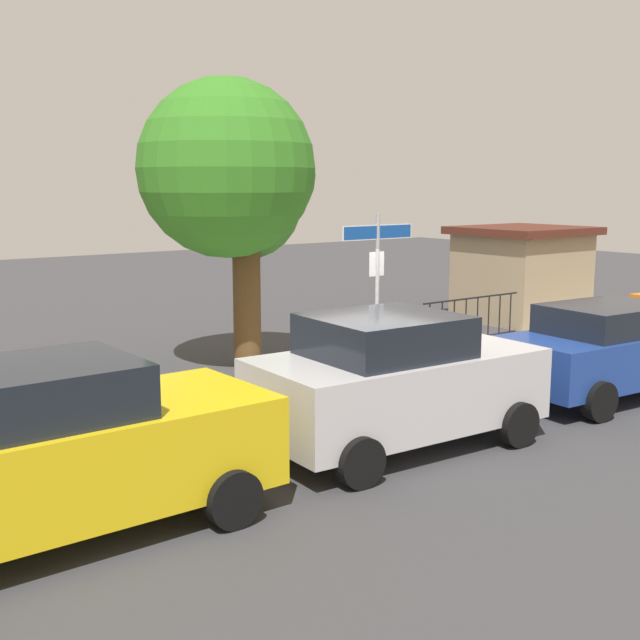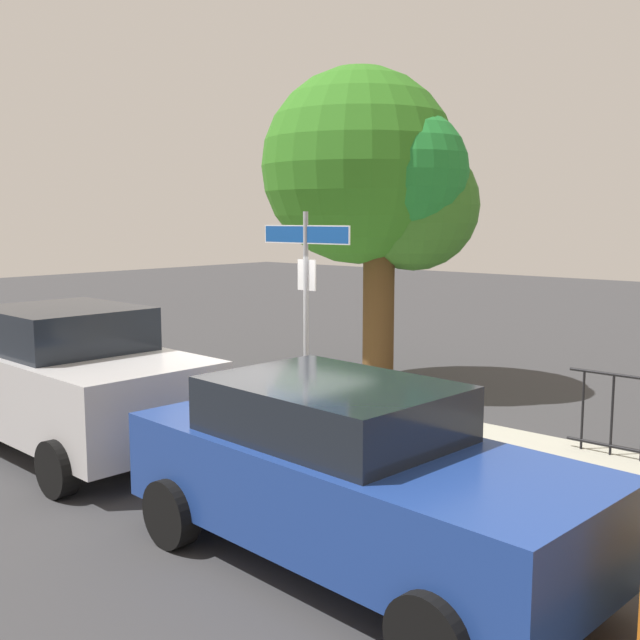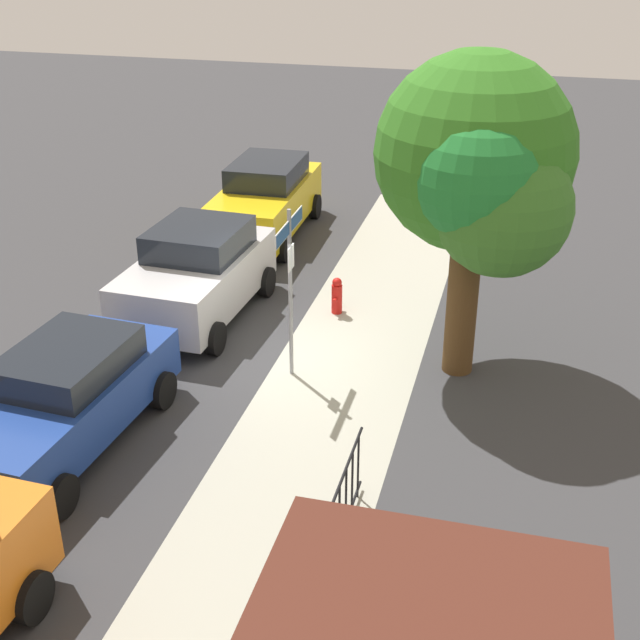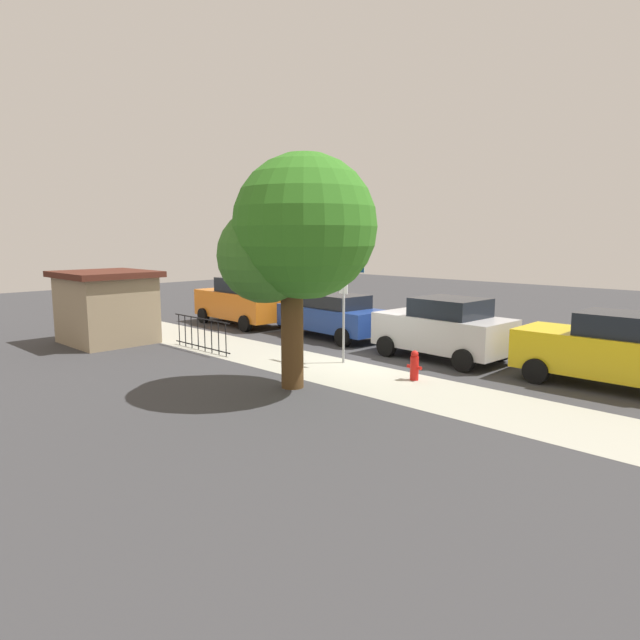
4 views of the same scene
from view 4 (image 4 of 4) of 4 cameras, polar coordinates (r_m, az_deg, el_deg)
The scene contains 11 objects.
ground_plane at distance 16.31m, azimuth 4.84°, elevation -4.47°, with size 60.00×60.00×0.00m, color #38383A.
sidewalk_strip at distance 16.74m, azimuth -3.32°, elevation -4.11°, with size 24.00×2.60×0.00m, color #AAA999.
street_sign at distance 16.02m, azimuth 2.46°, elevation 3.24°, with size 1.54×0.07×3.10m.
shade_tree at distance 13.11m, azimuth -2.87°, elevation 8.77°, with size 3.61×3.39×5.58m.
car_yellow at distance 15.27m, azimuth 28.32°, elevation -2.77°, with size 4.65×2.10×1.86m.
car_silver at distance 17.09m, azimuth 12.60°, elevation -0.83°, with size 4.11×2.31×1.87m.
car_blue at distance 20.19m, azimuth 1.33°, elevation 0.48°, with size 4.46×2.19×1.61m.
car_orange at distance 23.43m, azimuth -7.96°, elevation 1.93°, with size 4.55×2.25×2.00m.
iron_fence at distance 18.41m, azimuth -12.09°, elevation -1.37°, with size 3.05×0.04×1.07m.
utility_shed at distance 20.65m, azimuth -21.07°, elevation 1.32°, with size 3.21×2.91×2.49m.
fire_hydrant at distance 14.54m, azimuth 9.66°, elevation -4.62°, with size 0.42×0.22×0.78m.
Camera 4 is at (-10.10, 12.27, 3.67)m, focal length 31.18 mm.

